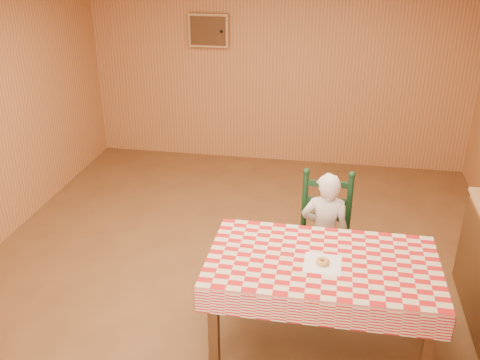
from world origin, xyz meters
name	(u,v)px	position (x,y,z in m)	size (l,w,h in m)	color
ground	(236,285)	(0.00, 0.00, 0.00)	(6.00, 6.00, 0.00)	brown
cabin_walls	(247,70)	(0.00, 0.53, 1.83)	(5.10, 6.05, 2.65)	#BD7B44
dining_table	(322,270)	(0.75, -0.65, 0.69)	(1.66, 0.96, 0.77)	#4F2E15
ladder_chair	(324,236)	(0.75, 0.14, 0.50)	(0.44, 0.40, 1.08)	black
seated_child	(324,234)	(0.75, 0.08, 0.56)	(0.41, 0.27, 1.12)	silver
napkin	(323,264)	(0.75, -0.70, 0.77)	(0.26, 0.26, 0.00)	white
donut	(323,261)	(0.75, -0.70, 0.79)	(0.10, 0.10, 0.03)	#C39446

